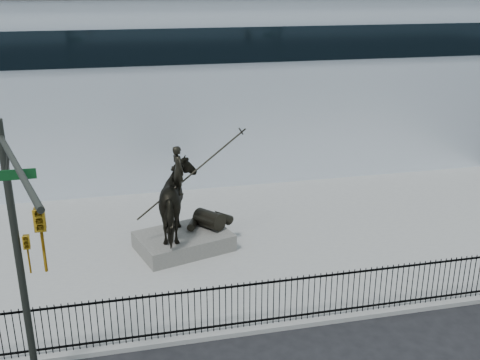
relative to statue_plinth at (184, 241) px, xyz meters
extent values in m
plane|color=black|center=(2.33, -6.74, -0.46)|extent=(120.00, 120.00, 0.00)
cube|color=gray|center=(2.33, 0.26, -0.39)|extent=(30.00, 12.00, 0.15)
cube|color=white|center=(2.33, 13.26, 4.04)|extent=(44.00, 14.00, 9.00)
cube|color=black|center=(2.33, -5.49, -0.16)|extent=(22.00, 0.05, 0.05)
cube|color=black|center=(2.33, -5.49, 1.09)|extent=(22.00, 0.05, 0.05)
cube|color=black|center=(2.33, -5.49, 0.44)|extent=(22.00, 0.03, 1.50)
cube|color=#54524D|center=(0.00, 0.00, 0.00)|extent=(3.86, 3.15, 0.63)
imported|color=black|center=(0.00, 0.00, 1.65)|extent=(2.92, 3.18, 2.67)
imported|color=black|center=(-0.10, -0.03, 2.87)|extent=(0.60, 0.75, 1.81)
cylinder|color=black|center=(0.35, 0.10, 2.60)|extent=(4.14, 1.26, 2.72)
cylinder|color=#272A24|center=(-4.67, -6.54, 3.04)|extent=(0.18, 0.18, 7.00)
cylinder|color=#272A24|center=(-4.07, -8.66, 6.14)|extent=(1.47, 4.84, 0.12)
imported|color=#C68F16|center=(-3.47, -10.79, 5.51)|extent=(0.18, 0.22, 1.10)
imported|color=#C68F16|center=(-4.45, -6.54, 3.24)|extent=(0.16, 0.20, 1.00)
cube|color=#0C3F19|center=(-4.31, -7.74, 5.64)|extent=(0.90, 0.03, 0.22)
camera|label=1|loc=(-2.23, -19.23, 9.38)|focal=42.00mm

